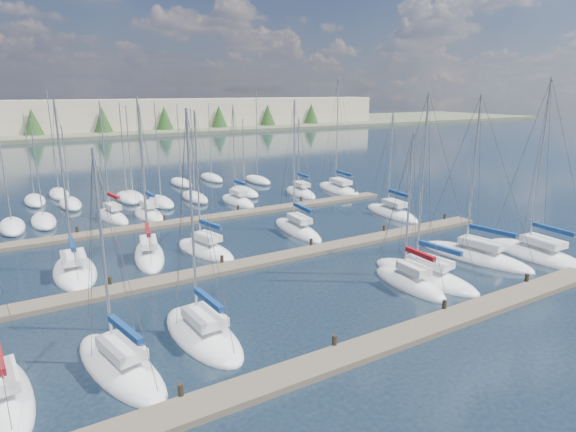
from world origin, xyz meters
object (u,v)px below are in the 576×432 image
sailboat_g (536,254)px  sailboat_a (5,397)px  sailboat_c (203,334)px  sailboat_j (205,250)px  sailboat_r (339,189)px  sailboat_f (475,256)px  sailboat_p (238,201)px  sailboat_n (112,217)px  sailboat_o (149,214)px  sailboat_h (75,271)px  sailboat_d (409,283)px  sailboat_e (424,276)px  sailboat_q (300,193)px  sailboat_b (120,367)px  sailboat_m (392,213)px  sailboat_k (297,230)px  sailboat_i (149,255)px

sailboat_g → sailboat_a: (-36.54, 0.77, 0.00)m
sailboat_g → sailboat_c: (-27.37, 1.57, -0.00)m
sailboat_j → sailboat_c: sailboat_c is taller
sailboat_r → sailboat_f: size_ratio=1.16×
sailboat_p → sailboat_j: (-9.86, -14.63, -0.00)m
sailboat_n → sailboat_o: size_ratio=1.02×
sailboat_a → sailboat_h: bearing=68.1°
sailboat_r → sailboat_d: sailboat_r is taller
sailboat_h → sailboat_o: bearing=59.8°
sailboat_o → sailboat_e: 29.51m
sailboat_r → sailboat_c: 39.98m
sailboat_h → sailboat_o: (9.05, 13.48, 0.02)m
sailboat_q → sailboat_d: bearing=-102.6°
sailboat_g → sailboat_b: 31.85m
sailboat_n → sailboat_g: bearing=-57.1°
sailboat_o → sailboat_f: bearing=-57.6°
sailboat_r → sailboat_n: bearing=-174.9°
sailboat_m → sailboat_q: 13.99m
sailboat_k → sailboat_m: bearing=5.6°
sailboat_d → sailboat_n: 31.47m
sailboat_m → sailboat_j: bearing=-171.1°
sailboat_g → sailboat_j: (-22.03, 14.60, 0.00)m
sailboat_q → sailboat_c: (-24.08, -27.90, 0.00)m
sailboat_r → sailboat_o: bearing=-172.9°
sailboat_g → sailboat_d: (-12.92, 0.91, 0.01)m
sailboat_p → sailboat_o: (-10.60, -0.79, 0.01)m
sailboat_r → sailboat_n: (-28.30, 0.84, 0.02)m
sailboat_q → sailboat_n: sailboat_n is taller
sailboat_n → sailboat_b: (-5.64, -28.80, -0.03)m
sailboat_c → sailboat_m: bearing=24.6°
sailboat_i → sailboat_e: bearing=-30.6°
sailboat_d → sailboat_o: sailboat_o is taller
sailboat_d → sailboat_e: bearing=15.3°
sailboat_n → sailboat_a: size_ratio=1.19×
sailboat_d → sailboat_a: bearing=-177.4°
sailboat_d → sailboat_f: 8.45m
sailboat_o → sailboat_i: bearing=-107.7°
sailboat_h → sailboat_j: sailboat_h is taller
sailboat_c → sailboat_i: bearing=82.2°
sailboat_q → sailboat_a: (-33.25, -28.70, 0.01)m
sailboat_h → sailboat_k: 19.32m
sailboat_e → sailboat_c: 16.31m
sailboat_i → sailboat_c: sailboat_i is taller
sailboat_r → sailboat_e: (-13.15, -27.25, -0.00)m
sailboat_k → sailboat_b: 24.47m
sailboat_d → sailboat_a: (-23.61, -0.14, -0.01)m
sailboat_n → sailboat_e: sailboat_e is taller
sailboat_g → sailboat_j: sailboat_g is taller
sailboat_m → sailboat_n: (-25.54, 13.71, 0.03)m
sailboat_p → sailboat_e: bearing=-89.2°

